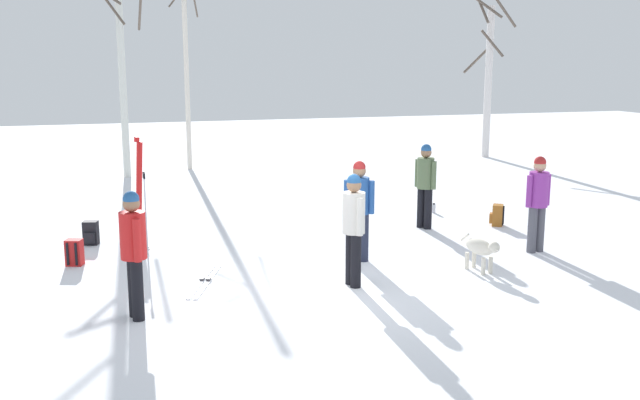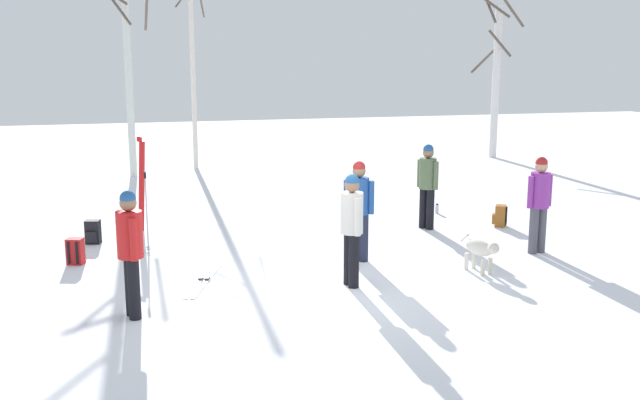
{
  "view_description": "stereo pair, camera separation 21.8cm",
  "coord_description": "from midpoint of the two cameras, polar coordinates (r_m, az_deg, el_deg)",
  "views": [
    {
      "loc": [
        -2.99,
        -9.69,
        3.37
      ],
      "look_at": [
        0.55,
        1.8,
        1.0
      ],
      "focal_mm": 40.12,
      "sensor_mm": 36.0,
      "label": 1
    },
    {
      "loc": [
        -2.78,
        -9.75,
        3.37
      ],
      "look_at": [
        0.55,
        1.8,
        1.0
      ],
      "focal_mm": 40.12,
      "sensor_mm": 36.0,
      "label": 2
    }
  ],
  "objects": [
    {
      "name": "birch_tree_3",
      "position": [
        22.45,
        -10.91,
        10.76
      ],
      "size": [
        0.94,
        0.96,
        6.39
      ],
      "color": "silver",
      "rests_on": "ground_plane"
    },
    {
      "name": "birch_tree_4",
      "position": [
        25.56,
        13.04,
        9.7
      ],
      "size": [
        1.46,
        1.48,
        5.78
      ],
      "color": "silver",
      "rests_on": "ground_plane"
    },
    {
      "name": "dog",
      "position": [
        11.75,
        12.21,
        -3.81
      ],
      "size": [
        0.35,
        0.88,
        0.57
      ],
      "color": "beige",
      "rests_on": "ground_plane"
    },
    {
      "name": "person_3",
      "position": [
        11.99,
        2.61,
        -0.35
      ],
      "size": [
        0.47,
        0.34,
        1.72
      ],
      "color": "#1E2338",
      "rests_on": "ground_plane"
    },
    {
      "name": "person_1",
      "position": [
        14.49,
        7.97,
        1.55
      ],
      "size": [
        0.34,
        0.48,
        1.72
      ],
      "color": "black",
      "rests_on": "ground_plane"
    },
    {
      "name": "person_2",
      "position": [
        13.1,
        16.54,
        0.17
      ],
      "size": [
        0.51,
        0.34,
        1.72
      ],
      "color": "#4C4C56",
      "rests_on": "ground_plane"
    },
    {
      "name": "backpack_0",
      "position": [
        15.12,
        13.55,
        -1.2
      ],
      "size": [
        0.34,
        0.34,
        0.44
      ],
      "color": "#99591E",
      "rests_on": "ground_plane"
    },
    {
      "name": "backpack_2",
      "position": [
        13.91,
        -18.24,
        -2.53
      ],
      "size": [
        0.3,
        0.33,
        0.44
      ],
      "color": "black",
      "rests_on": "ground_plane"
    },
    {
      "name": "ski_pair_planted_0",
      "position": [
        14.5,
        -14.65,
        1.15
      ],
      "size": [
        0.21,
        0.17,
        1.9
      ],
      "color": "red",
      "rests_on": "ground_plane"
    },
    {
      "name": "ground_plane",
      "position": [
        10.68,
        -0.57,
        -7.24
      ],
      "size": [
        60.0,
        60.0,
        0.0
      ],
      "primitive_type": "plane",
      "color": "white"
    },
    {
      "name": "person_0",
      "position": [
        10.66,
        2.11,
        -1.81
      ],
      "size": [
        0.34,
        0.52,
        1.72
      ],
      "color": "black",
      "rests_on": "ground_plane"
    },
    {
      "name": "water_bottle_0",
      "position": [
        16.13,
        8.68,
        -0.66
      ],
      "size": [
        0.08,
        0.08,
        0.22
      ],
      "color": "silver",
      "rests_on": "ground_plane"
    },
    {
      "name": "ski_poles_0",
      "position": [
        12.92,
        -14.21,
        -0.81
      ],
      "size": [
        0.07,
        0.24,
        1.44
      ],
      "color": "#B2B2BC",
      "rests_on": "ground_plane"
    },
    {
      "name": "ski_pair_lying_0",
      "position": [
        11.25,
        -9.73,
        -6.39
      ],
      "size": [
        0.77,
        1.65,
        0.05
      ],
      "color": "white",
      "rests_on": "ground_plane"
    },
    {
      "name": "person_4",
      "position": [
        9.65,
        -15.28,
        -3.6
      ],
      "size": [
        0.34,
        0.51,
        1.72
      ],
      "color": "black",
      "rests_on": "ground_plane"
    },
    {
      "name": "backpack_1",
      "position": [
        12.63,
        -19.45,
        -3.98
      ],
      "size": [
        0.31,
        0.33,
        0.44
      ],
      "color": "red",
      "rests_on": "ground_plane"
    },
    {
      "name": "birch_tree_2",
      "position": [
        21.31,
        -15.9,
        11.71
      ],
      "size": [
        1.33,
        1.32,
        7.23
      ],
      "color": "silver",
      "rests_on": "ground_plane"
    }
  ]
}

